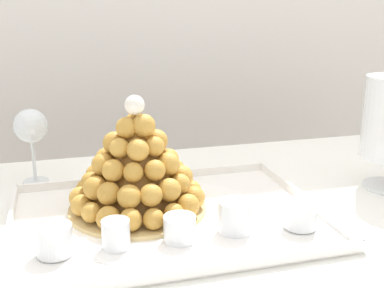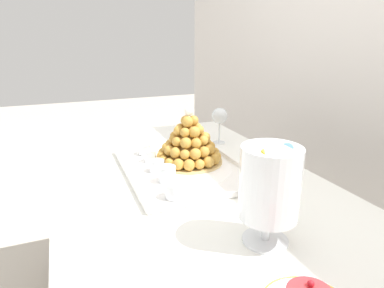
% 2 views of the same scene
% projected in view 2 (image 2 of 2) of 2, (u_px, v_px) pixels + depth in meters
% --- Properties ---
extents(buffet_table, '(1.61, 0.96, 0.76)m').
position_uv_depth(buffet_table, '(192.00, 205.00, 1.22)').
color(buffet_table, brown).
rests_on(buffet_table, ground_plane).
extents(serving_tray, '(0.60, 0.44, 0.02)m').
position_uv_depth(serving_tray, '(182.00, 168.00, 1.31)').
color(serving_tray, white).
rests_on(serving_tray, buffet_table).
extents(croquembouche, '(0.28, 0.28, 0.24)m').
position_uv_depth(croquembouche, '(189.00, 142.00, 1.34)').
color(croquembouche, tan).
rests_on(croquembouche, serving_tray).
extents(dessert_cup_left, '(0.06, 0.06, 0.05)m').
position_uv_depth(dessert_cup_left, '(146.00, 149.00, 1.46)').
color(dessert_cup_left, silver).
rests_on(dessert_cup_left, serving_tray).
extents(dessert_cup_mid_left, '(0.05, 0.05, 0.05)m').
position_uv_depth(dessert_cup_mid_left, '(150.00, 156.00, 1.37)').
color(dessert_cup_mid_left, silver).
rests_on(dessert_cup_mid_left, serving_tray).
extents(dessert_cup_centre, '(0.06, 0.06, 0.05)m').
position_uv_depth(dessert_cup_centre, '(157.00, 166.00, 1.27)').
color(dessert_cup_centre, silver).
rests_on(dessert_cup_centre, serving_tray).
extents(dessert_cup_mid_right, '(0.06, 0.06, 0.06)m').
position_uv_depth(dessert_cup_mid_right, '(167.00, 175.00, 1.17)').
color(dessert_cup_mid_right, silver).
rests_on(dessert_cup_mid_right, serving_tray).
extents(dessert_cup_right, '(0.06, 0.06, 0.05)m').
position_uv_depth(dessert_cup_right, '(174.00, 191.00, 1.06)').
color(dessert_cup_right, silver).
rests_on(dessert_cup_right, serving_tray).
extents(macaron_goblet, '(0.15, 0.15, 0.27)m').
position_uv_depth(macaron_goblet, '(269.00, 184.00, 0.80)').
color(macaron_goblet, white).
rests_on(macaron_goblet, buffet_table).
extents(wine_glass, '(0.08, 0.08, 0.18)m').
position_uv_depth(wine_glass, '(220.00, 117.00, 1.60)').
color(wine_glass, silver).
rests_on(wine_glass, buffet_table).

